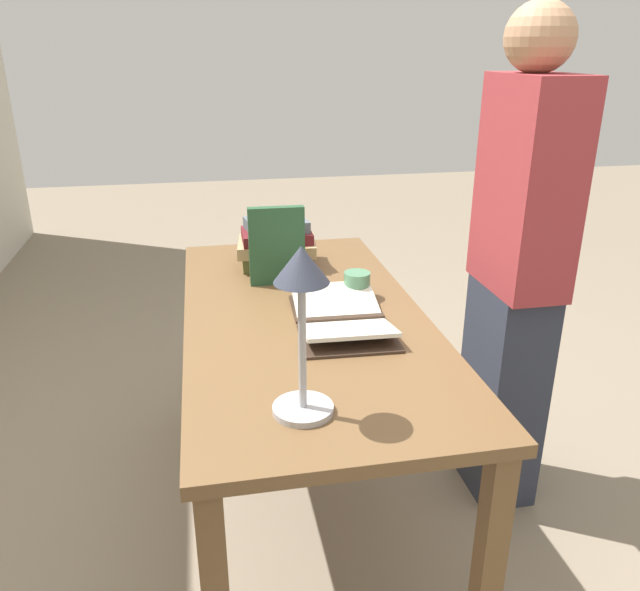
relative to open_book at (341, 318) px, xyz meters
The scene contains 8 objects.
ground_plane 0.81m from the open_book, 47.33° to the left, with size 12.00×12.00×0.00m, color gray.
reading_desk 0.18m from the open_book, 47.33° to the left, with size 1.56×0.75×0.78m.
open_book is the anchor object (origin of this frame).
book_stack_tall 0.59m from the open_book, 12.40° to the left, with size 0.24×0.31×0.18m.
book_standing_upright 0.42m from the open_book, 21.55° to the left, with size 0.04×0.19×0.28m.
reading_lamp 0.57m from the open_book, 157.33° to the left, with size 0.14×0.14×0.40m.
coffee_mug 0.22m from the open_book, 26.43° to the right, with size 0.11×0.09×0.09m.
person_reader 0.64m from the open_book, 79.86° to the right, with size 0.36×0.22×1.69m.
Camera 1 is at (-1.78, 0.29, 1.57)m, focal length 35.00 mm.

